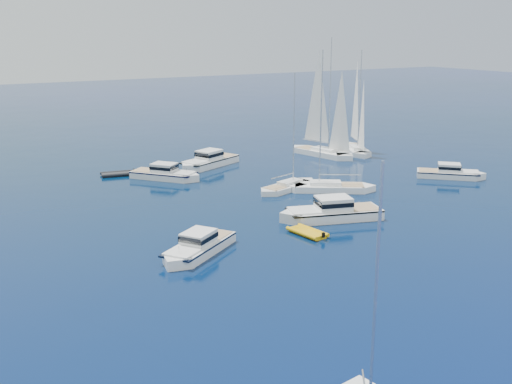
# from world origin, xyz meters

# --- Properties ---
(ground) EXTENTS (400.00, 400.00, 0.00)m
(ground) POSITION_xyz_m (0.00, 0.00, 0.00)
(ground) COLOR #08154C
(ground) RESTS_ON ground
(motor_cruiser_left) EXTENTS (9.40, 7.59, 2.46)m
(motor_cruiser_left) POSITION_xyz_m (-14.77, 18.84, 0.00)
(motor_cruiser_left) COLOR white
(motor_cruiser_left) RESTS_ON ground
(motor_cruiser_centre) EXTENTS (11.52, 6.50, 2.89)m
(motor_cruiser_centre) POSITION_xyz_m (0.76, 20.91, 0.00)
(motor_cruiser_centre) COLOR silver
(motor_cruiser_centre) RESTS_ON ground
(motor_cruiser_far_r) EXTENTS (8.36, 8.24, 2.36)m
(motor_cruiser_far_r) POSITION_xyz_m (24.41, 27.21, 0.00)
(motor_cruiser_far_r) COLOR white
(motor_cruiser_far_r) RESTS_ON ground
(motor_cruiser_distant) EXTENTS (11.21, 7.41, 2.83)m
(motor_cruiser_distant) POSITION_xyz_m (1.11, 48.93, 0.00)
(motor_cruiser_distant) COLOR white
(motor_cruiser_distant) RESTS_ON ground
(motor_cruiser_horizon) EXTENTS (8.42, 9.43, 2.55)m
(motor_cruiser_horizon) POSITION_xyz_m (-6.78, 44.99, 0.00)
(motor_cruiser_horizon) COLOR silver
(motor_cruiser_horizon) RESTS_ON ground
(sailboat_mid_r) EXTENTS (11.06, 8.71, 16.64)m
(sailboat_mid_r) POSITION_xyz_m (7.29, 29.85, 0.00)
(sailboat_mid_r) COLOR white
(sailboat_mid_r) RESTS_ON ground
(sailboat_centre) EXTENTS (9.84, 5.08, 14.00)m
(sailboat_centre) POSITION_xyz_m (3.52, 32.80, 0.00)
(sailboat_centre) COLOR silver
(sailboat_centre) RESTS_ON ground
(sailboat_sails_r) EXTENTS (5.72, 12.50, 17.80)m
(sailboat_sails_r) POSITION_xyz_m (18.99, 46.98, 0.00)
(sailboat_sails_r) COLOR white
(sailboat_sails_r) RESTS_ON ground
(sailboat_sails_far) EXTENTS (7.10, 11.01, 15.92)m
(sailboat_sails_far) POSITION_xyz_m (24.86, 46.29, 0.00)
(sailboat_sails_far) COLOR white
(sailboat_sails_far) RESTS_ON ground
(tender_yellow) EXTENTS (2.76, 4.38, 0.95)m
(tender_yellow) POSITION_xyz_m (-3.98, 18.22, 0.00)
(tender_yellow) COLOR #E0A50D
(tender_yellow) RESTS_ON ground
(tender_grey_far) EXTENTS (4.64, 3.03, 0.95)m
(tender_grey_far) POSITION_xyz_m (-11.48, 49.88, 0.00)
(tender_grey_far) COLOR black
(tender_grey_far) RESTS_ON ground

